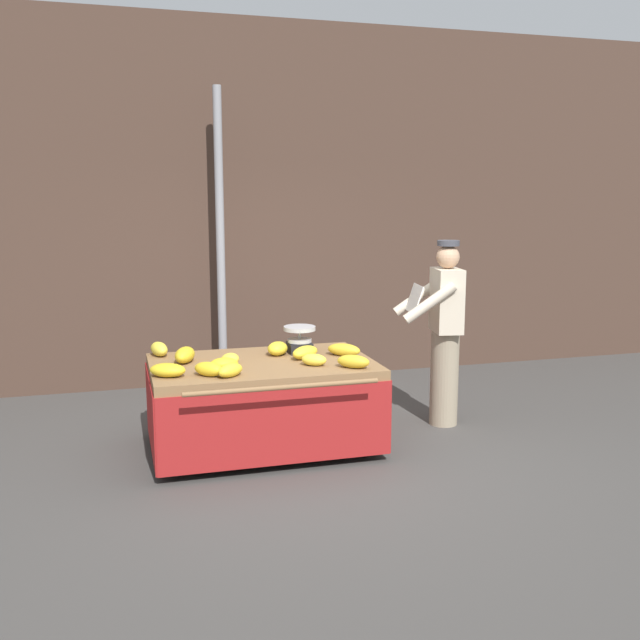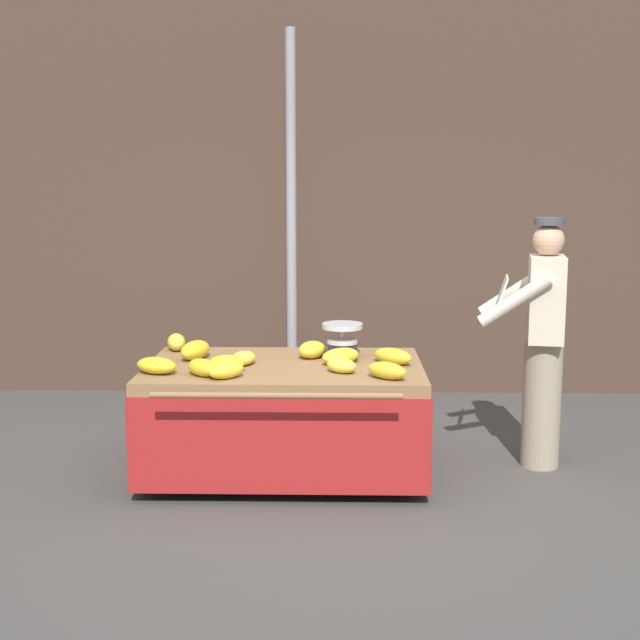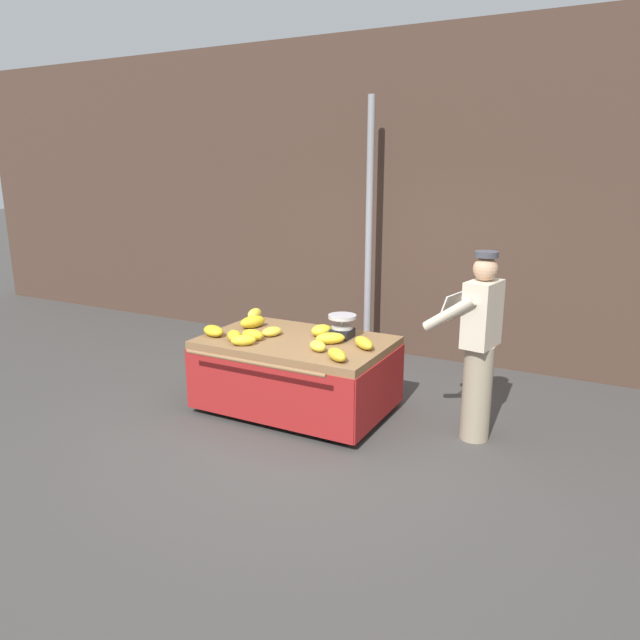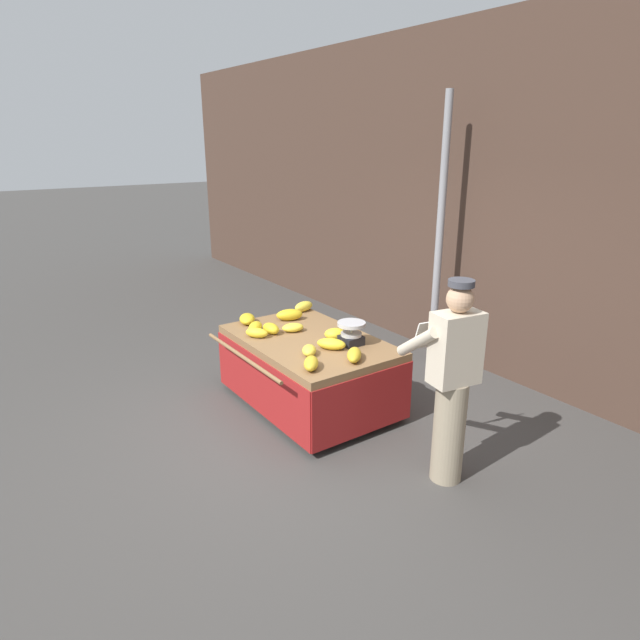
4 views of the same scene
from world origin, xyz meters
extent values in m
plane|color=#423F3D|center=(0.00, 0.00, 0.00)|extent=(60.00, 60.00, 0.00)
cube|color=#473328|center=(0.00, 2.85, 2.00)|extent=(16.00, 0.24, 4.01)
cylinder|color=gray|center=(-0.46, 2.34, 1.61)|extent=(0.09, 0.09, 3.22)
cube|color=olive|center=(-0.41, 0.45, 0.71)|extent=(1.82, 1.17, 0.08)
cylinder|color=black|center=(-1.24, 0.45, 0.34)|extent=(0.05, 0.68, 0.68)
cylinder|color=#B7B7BC|center=(-1.27, 0.45, 0.34)|extent=(0.01, 0.12, 0.12)
cylinder|color=black|center=(0.42, 0.45, 0.34)|extent=(0.05, 0.68, 0.68)
cylinder|color=#B7B7BC|center=(0.45, 0.45, 0.34)|extent=(0.01, 0.12, 0.12)
cylinder|color=#4C4742|center=(-0.41, 0.95, 0.34)|extent=(0.05, 0.05, 0.67)
cube|color=maroon|center=(-0.41, -0.14, 0.37)|extent=(1.82, 0.02, 0.60)
cube|color=maroon|center=(-0.41, 1.03, 0.37)|extent=(1.82, 0.02, 0.60)
cube|color=maroon|center=(-1.32, 0.45, 0.37)|extent=(0.02, 1.17, 0.60)
cube|color=maroon|center=(0.50, 0.45, 0.37)|extent=(0.02, 1.17, 0.60)
cylinder|color=olive|center=(-0.41, -0.32, 0.73)|extent=(1.46, 0.04, 0.04)
cube|color=black|center=(-0.02, 0.70, 0.80)|extent=(0.20, 0.20, 0.09)
cylinder|color=#B7B7BC|center=(-0.02, 0.70, 0.90)|extent=(0.02, 0.02, 0.11)
cylinder|color=#B7B7BC|center=(-0.02, 0.70, 0.97)|extent=(0.28, 0.28, 0.03)
cylinder|color=#B7B7BC|center=(-0.02, 0.70, 0.86)|extent=(0.21, 0.21, 0.03)
ellipsoid|color=gold|center=(-0.76, 0.20, 0.81)|extent=(0.23, 0.14, 0.11)
ellipsoid|color=yellow|center=(-0.03, 0.46, 0.81)|extent=(0.32, 0.29, 0.11)
ellipsoid|color=yellow|center=(-0.68, 0.42, 0.80)|extent=(0.20, 0.26, 0.09)
ellipsoid|color=yellow|center=(-0.74, 0.02, 0.80)|extent=(0.26, 0.25, 0.10)
ellipsoid|color=gold|center=(0.31, 0.47, 0.81)|extent=(0.31, 0.30, 0.11)
ellipsoid|color=gold|center=(-1.02, 0.60, 0.82)|extent=(0.24, 0.33, 0.13)
ellipsoid|color=yellow|center=(-1.21, 0.91, 0.81)|extent=(0.18, 0.29, 0.12)
ellipsoid|color=gold|center=(-0.89, 0.09, 0.81)|extent=(0.27, 0.27, 0.11)
ellipsoid|color=gold|center=(-1.20, 0.15, 0.81)|extent=(0.33, 0.28, 0.11)
ellipsoid|color=yellow|center=(-0.23, 0.65, 0.81)|extent=(0.26, 0.28, 0.12)
ellipsoid|color=gold|center=(0.25, 0.03, 0.81)|extent=(0.29, 0.27, 0.11)
ellipsoid|color=yellow|center=(-0.03, 0.20, 0.80)|extent=(0.25, 0.23, 0.10)
cylinder|color=gray|center=(1.35, 0.64, 0.44)|extent=(0.26, 0.26, 0.88)
cube|color=beige|center=(1.35, 0.64, 1.17)|extent=(0.29, 0.41, 0.58)
sphere|color=tan|center=(1.35, 0.64, 1.56)|extent=(0.21, 0.21, 0.21)
cylinder|color=#3F3F47|center=(1.35, 0.64, 1.69)|extent=(0.20, 0.20, 0.05)
cylinder|color=beige|center=(1.10, 0.47, 1.18)|extent=(0.49, 0.17, 0.37)
cylinder|color=beige|center=(1.18, 0.89, 1.18)|extent=(0.49, 0.17, 0.37)
cube|color=silver|center=(1.05, 0.70, 1.19)|extent=(0.15, 0.35, 0.25)
camera|label=1|loc=(-1.55, -5.28, 2.12)|focal=40.48mm
camera|label=2|loc=(-0.05, -5.15, 1.96)|focal=48.49mm
camera|label=3|loc=(2.45, -4.44, 2.42)|focal=33.44mm
camera|label=4|loc=(3.97, -2.46, 2.72)|focal=30.61mm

